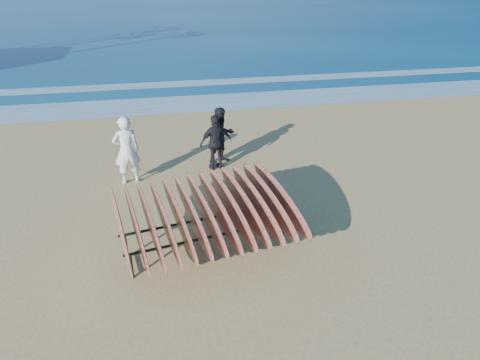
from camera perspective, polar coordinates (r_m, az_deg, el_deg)
The scene contains 8 objects.
ground at distance 8.79m, azimuth 1.09°, elevation -7.84°, with size 120.00×120.00×0.00m, color tan.
ocean at distance 62.30m, azimuth -11.11°, elevation 21.26°, with size 160.00×160.00×0.00m, color navy.
foam_near at distance 17.86m, azimuth -6.20°, elevation 10.11°, with size 160.00×160.00×0.00m, color white.
foam_far at distance 21.23m, azimuth -7.27°, elevation 12.64°, with size 160.00×160.00×0.00m, color white.
surfboard_rack at distance 8.04m, azimuth -4.64°, elevation -4.29°, with size 3.58×3.19×1.32m.
person_white at distance 11.02m, azimuth -14.88°, elevation 3.82°, with size 0.64×0.42×1.76m, color white.
person_dark_a at distance 11.91m, azimuth -2.48°, elevation 5.93°, with size 0.77×0.60×1.59m, color black.
person_dark_b at distance 11.51m, azimuth -3.22°, elevation 5.02°, with size 0.90×0.37×1.53m, color black.
Camera 1 is at (-1.66, -7.09, 4.92)m, focal length 32.00 mm.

